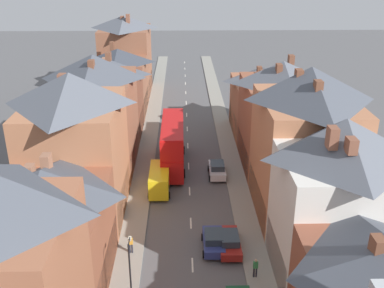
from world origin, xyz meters
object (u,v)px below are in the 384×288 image
(street_lamp, at_px, (130,271))
(car_near_blue, at_px, (214,241))
(car_parked_left_a, at_px, (229,242))
(car_parked_right_a, at_px, (217,169))
(pedestrian_near_right, at_px, (255,267))
(pedestrian_mid_left, at_px, (131,243))
(delivery_van, at_px, (159,179))
(double_decker_bus_lead, at_px, (173,143))

(street_lamp, bearing_deg, car_near_blue, 48.27)
(car_parked_left_a, height_order, car_parked_right_a, car_parked_right_a)
(pedestrian_near_right, distance_m, pedestrian_mid_left, 10.20)
(car_parked_left_a, relative_size, street_lamp, 0.77)
(car_near_blue, height_order, pedestrian_near_right, pedestrian_near_right)
(car_parked_left_a, xyz_separation_m, street_lamp, (-7.35, -6.63, 2.45))
(car_parked_right_a, height_order, pedestrian_near_right, pedestrian_near_right)
(car_parked_left_a, xyz_separation_m, delivery_van, (-6.20, 10.21, 0.54))
(car_parked_left_a, distance_m, delivery_van, 11.95)
(car_parked_left_a, xyz_separation_m, pedestrian_mid_left, (-8.08, -0.38, 0.24))
(delivery_van, distance_m, pedestrian_mid_left, 10.76)
(car_parked_right_a, bearing_deg, pedestrian_near_right, -84.67)
(delivery_van, distance_m, street_lamp, 16.98)
(double_decker_bus_lead, height_order, pedestrian_near_right, double_decker_bus_lead)
(pedestrian_near_right, relative_size, street_lamp, 0.29)
(car_parked_right_a, distance_m, delivery_van, 7.02)
(pedestrian_mid_left, bearing_deg, car_near_blue, 4.52)
(car_parked_left_a, relative_size, pedestrian_mid_left, 2.62)
(car_parked_left_a, relative_size, car_parked_right_a, 1.06)
(double_decker_bus_lead, height_order, pedestrian_mid_left, double_decker_bus_lead)
(car_near_blue, bearing_deg, street_lamp, -131.73)
(car_near_blue, xyz_separation_m, pedestrian_mid_left, (-6.78, -0.54, 0.23))
(double_decker_bus_lead, xyz_separation_m, car_parked_left_a, (4.91, -16.18, -2.02))
(car_parked_right_a, bearing_deg, street_lamp, -110.09)
(car_parked_right_a, relative_size, street_lamp, 0.73)
(car_parked_left_a, relative_size, delivery_van, 0.81)
(double_decker_bus_lead, xyz_separation_m, pedestrian_near_right, (6.50, -19.80, -1.78))
(delivery_van, height_order, pedestrian_near_right, delivery_van)
(delivery_van, bearing_deg, pedestrian_mid_left, -100.08)
(car_near_blue, distance_m, pedestrian_mid_left, 6.81)
(car_near_blue, xyz_separation_m, street_lamp, (-6.05, -6.78, 2.44))
(double_decker_bus_lead, relative_size, car_near_blue, 2.81)
(pedestrian_mid_left, distance_m, street_lamp, 6.67)
(car_parked_left_a, bearing_deg, car_parked_right_a, 90.00)
(car_parked_left_a, distance_m, car_parked_right_a, 13.46)
(car_parked_right_a, distance_m, pedestrian_near_right, 17.15)
(car_parked_right_a, bearing_deg, pedestrian_mid_left, -120.27)
(double_decker_bus_lead, distance_m, pedestrian_near_right, 20.91)
(street_lamp, bearing_deg, double_decker_bus_lead, 83.89)
(car_parked_right_a, distance_m, street_lamp, 21.53)
(car_near_blue, relative_size, pedestrian_mid_left, 2.39)
(car_parked_left_a, height_order, delivery_van, delivery_van)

